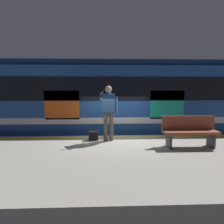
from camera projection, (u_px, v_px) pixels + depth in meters
The scene contains 9 objects.
ground_plane at pixel (115, 165), 7.08m from camera, with size 24.32×24.32×0.00m, color #3D3D3F.
platform at pixel (119, 177), 4.96m from camera, with size 15.66×4.14×1.12m, color #9E998E.
safety_line at pixel (116, 138), 6.64m from camera, with size 15.34×0.16×0.01m, color yellow.
track_rail_near at pixel (113, 150), 8.45m from camera, with size 20.35×0.08×0.16m, color slate.
track_rail_far at pixel (112, 141), 9.87m from camera, with size 20.35×0.08×0.16m, color slate.
train_carriage at pixel (113, 97), 8.84m from camera, with size 11.58×3.10×3.77m.
passenger at pixel (108, 108), 6.16m from camera, with size 0.57×0.55×1.79m.
handbag at pixel (93, 135), 6.32m from camera, with size 0.31×0.28×0.36m.
bench at pixel (190, 130), 5.58m from camera, with size 1.56×0.44×0.90m.
Camera 1 is at (0.37, 6.75, 2.88)m, focal length 30.66 mm.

